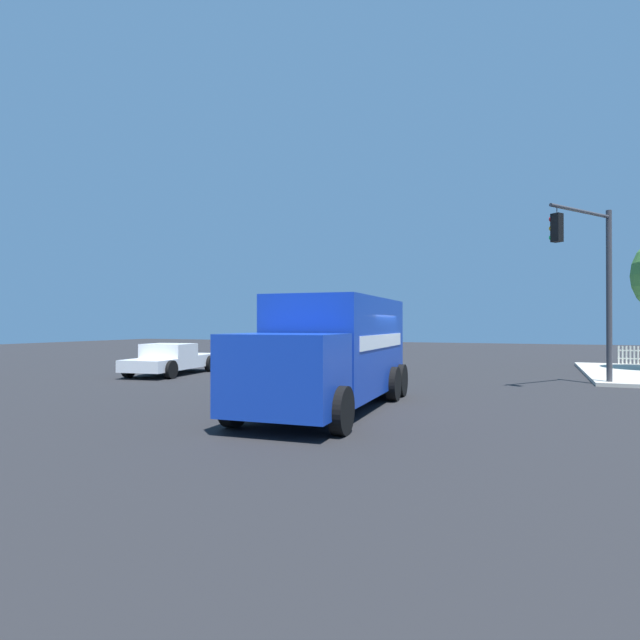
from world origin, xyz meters
TOP-DOWN VIEW (x-y plane):
  - ground_plane at (0.00, 0.00)m, footprint 100.00×100.00m
  - delivery_truck at (0.10, 1.23)m, footprint 3.04×7.73m
  - traffic_light_primary at (-6.81, -6.64)m, footprint 2.19×3.12m
  - pickup_white at (10.14, -4.83)m, footprint 2.71×5.39m

SIDE VIEW (x-z plane):
  - ground_plane at x=0.00m, z-range 0.00..0.00m
  - pickup_white at x=10.14m, z-range 0.04..1.42m
  - delivery_truck at x=0.10m, z-range 0.05..3.02m
  - traffic_light_primary at x=-6.81m, z-range 1.08..7.39m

